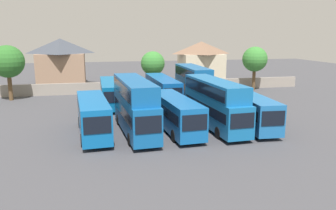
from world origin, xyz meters
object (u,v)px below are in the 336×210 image
house_terrace_left (61,62)px  tree_behind_wall (255,59)px  bus_3 (175,112)px  bus_4 (215,101)px  bus_9 (193,82)px  house_terrace_centre (201,61)px  bus_6 (111,92)px  tree_left_of_lot (8,62)px  bus_2 (135,103)px  tree_right_of_lot (153,63)px  bus_7 (133,90)px  bus_5 (250,109)px  bus_8 (162,89)px  bus_1 (93,115)px

house_terrace_left → tree_behind_wall: 34.44m
bus_3 → bus_4: 4.27m
bus_9 → house_terrace_centre: size_ratio=1.28×
bus_6 → house_terrace_left: 21.72m
tree_left_of_lot → tree_behind_wall: bearing=1.5°
bus_2 → tree_right_of_lot: size_ratio=1.77×
bus_7 → house_terrace_centre: (15.73, 19.49, 2.04)m
bus_5 → house_terrace_left: house_terrace_left is taller
bus_5 → bus_9: 13.85m
bus_3 → bus_8: (1.48, 13.61, 0.11)m
bus_3 → bus_4: size_ratio=0.93×
bus_3 → bus_7: bearing=-173.0°
bus_3 → bus_9: bus_9 is taller
bus_6 → house_terrace_left: size_ratio=1.30×
bus_9 → tree_left_of_lot: tree_left_of_lot is taller
bus_6 → bus_9: bearing=90.9°
bus_2 → house_terrace_centre: house_terrace_centre is taller
bus_6 → bus_9: (11.26, 0.15, 0.92)m
bus_3 → tree_behind_wall: 28.71m
bus_6 → bus_7: bus_7 is taller
bus_6 → house_terrace_centre: size_ratio=1.34×
bus_5 → bus_8: size_ratio=0.90×
bus_3 → bus_5: 7.76m
bus_1 → bus_9: 19.08m
house_terrace_left → bus_5: bearing=-57.9°
bus_3 → bus_7: (-2.51, 13.37, 0.11)m
tree_right_of_lot → house_terrace_centre: bearing=32.7°
bus_4 → bus_8: size_ratio=0.98×
bus_1 → house_terrace_centre: size_ratio=1.23×
house_terrace_left → bus_1: bearing=-80.7°
house_terrace_left → house_terrace_centre: house_terrace_left is taller
bus_1 → bus_8: bearing=141.1°
tree_left_of_lot → bus_8: bearing=-18.0°
bus_5 → tree_behind_wall: (11.14, 21.43, 3.30)m
bus_8 → tree_left_of_lot: tree_left_of_lot is taller
bus_2 → bus_6: (-1.51, 13.34, -1.03)m
tree_left_of_lot → tree_right_of_lot: tree_left_of_lot is taller
bus_2 → house_terrace_centre: size_ratio=1.36×
bus_1 → bus_9: bus_9 is taller
bus_5 → bus_6: (-13.20, 13.53, -0.00)m
bus_4 → bus_8: 13.49m
house_terrace_centre → bus_3: bearing=-111.9°
bus_2 → tree_behind_wall: size_ratio=1.57×
house_terrace_left → tree_right_of_lot: size_ratio=1.33×
house_terrace_centre → tree_behind_wall: (5.69, -11.50, 1.12)m
bus_1 → bus_3: bus_1 is taller
bus_6 → tree_left_of_lot: (-13.92, 6.90, 3.63)m
tree_left_of_lot → bus_1: bearing=-60.1°
bus_8 → bus_6: bearing=-90.2°
bus_2 → bus_9: (9.76, 13.49, -0.11)m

